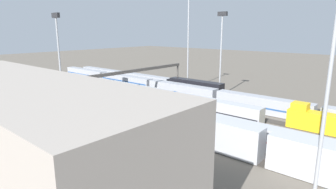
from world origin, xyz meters
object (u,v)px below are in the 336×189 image
at_px(train_on_track_4, 93,88).
at_px(light_mast_1, 58,46).
at_px(signal_gantry, 139,73).
at_px(train_on_track_0, 142,80).
at_px(light_mast_2, 221,43).
at_px(train_on_track_3, 139,93).
at_px(train_on_track_2, 314,120).
at_px(train_on_track_1, 181,91).
at_px(train_on_track_5, 116,100).
at_px(light_mast_0, 188,29).
at_px(train_on_track_6, 147,115).
at_px(maintenance_shed, 19,134).

xyz_separation_m(train_on_track_4, light_mast_1, (-4.11, 12.17, 13.01)).
xyz_separation_m(light_mast_1, signal_gantry, (-10.61, -17.17, -7.51)).
xyz_separation_m(train_on_track_0, light_mast_1, (-4.01, 32.17, 13.05)).
distance_m(light_mast_1, light_mast_2, 43.59).
bearing_deg(train_on_track_3, train_on_track_2, -173.50).
distance_m(light_mast_1, signal_gantry, 21.54).
xyz_separation_m(train_on_track_1, light_mast_1, (17.73, 27.17, 13.16)).
xyz_separation_m(train_on_track_3, train_on_track_0, (14.50, -15.00, 0.13)).
distance_m(train_on_track_5, signal_gantry, 11.66).
distance_m(train_on_track_1, train_on_track_5, 20.62).
bearing_deg(light_mast_0, train_on_track_0, 12.63).
height_order(train_on_track_6, light_mast_1, light_mast_1).
relative_size(train_on_track_6, light_mast_0, 3.06).
relative_size(train_on_track_4, signal_gantry, 0.29).
xyz_separation_m(train_on_track_1, maintenance_shed, (-14.59, 50.42, 4.81)).
height_order(train_on_track_2, train_on_track_3, train_on_track_2).
height_order(train_on_track_5, light_mast_1, light_mast_1).
xyz_separation_m(light_mast_2, signal_gantry, (15.01, 18.09, -8.00)).
height_order(train_on_track_1, maintenance_shed, maintenance_shed).
relative_size(train_on_track_2, train_on_track_6, 0.10).
xyz_separation_m(train_on_track_0, train_on_track_5, (-16.72, 25.00, -0.08)).
bearing_deg(maintenance_shed, train_on_track_4, -44.19).
bearing_deg(train_on_track_4, train_on_track_2, -170.30).
bearing_deg(train_on_track_4, train_on_track_0, -90.29).
xyz_separation_m(train_on_track_6, light_mast_0, (15.49, -33.88, 16.89)).
xyz_separation_m(train_on_track_4, light_mast_2, (-29.74, -23.09, 13.49)).
xyz_separation_m(train_on_track_2, light_mast_0, (41.10, -13.88, 17.35)).
xyz_separation_m(train_on_track_4, signal_gantry, (-14.72, -5.00, 5.50)).
relative_size(train_on_track_5, light_mast_2, 5.76).
distance_m(train_on_track_1, light_mast_1, 35.01).
bearing_deg(light_mast_2, signal_gantry, 50.31).
bearing_deg(light_mast_1, train_on_track_1, -123.13).
bearing_deg(light_mast_2, train_on_track_6, 95.48).
distance_m(train_on_track_5, maintenance_shed, 36.51).
xyz_separation_m(train_on_track_6, light_mast_2, (3.18, -33.09, 13.03)).
relative_size(train_on_track_3, signal_gantry, 2.04).
distance_m(train_on_track_1, signal_gantry, 13.52).
bearing_deg(train_on_track_3, light_mast_0, -98.49).
bearing_deg(train_on_track_1, train_on_track_5, 75.89).
height_order(light_mast_1, maintenance_shed, light_mast_1).
bearing_deg(maintenance_shed, train_on_track_5, -57.18).
xyz_separation_m(train_on_track_5, light_mast_0, (-0.60, -28.88, 17.48)).
xyz_separation_m(train_on_track_2, light_mast_2, (28.78, -13.09, 13.49)).
distance_m(train_on_track_2, train_on_track_1, 37.02).
distance_m(train_on_track_0, light_mast_1, 34.95).
distance_m(train_on_track_4, signal_gantry, 16.49).
xyz_separation_m(train_on_track_4, train_on_track_6, (-32.91, 10.00, 0.46)).
bearing_deg(signal_gantry, train_on_track_3, 0.00).
distance_m(train_on_track_2, signal_gantry, 44.42).
relative_size(light_mast_0, light_mast_1, 1.34).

